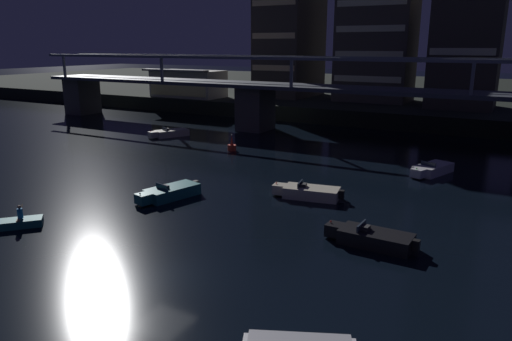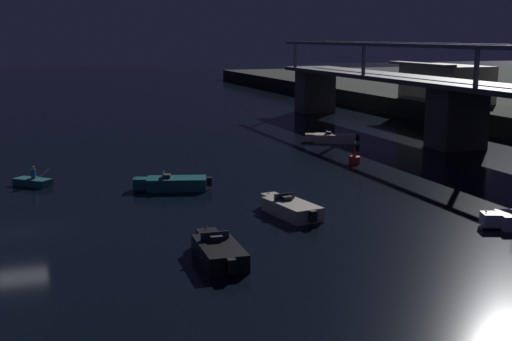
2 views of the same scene
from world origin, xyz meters
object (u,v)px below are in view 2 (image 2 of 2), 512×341
speedboat_mid_left (333,138)px  dinghy_with_paddler (33,181)px  speedboat_mid_right (218,251)px  waterfront_pavilion (445,83)px  speedboat_far_left (290,208)px  speedboat_mid_center (173,183)px  channel_buoy (355,158)px

speedboat_mid_left → dinghy_with_paddler: bearing=-68.4°
dinghy_with_paddler → speedboat_mid_right: bearing=21.7°
waterfront_pavilion → speedboat_far_left: 51.07m
speedboat_mid_left → speedboat_mid_right: bearing=-33.3°
speedboat_mid_center → dinghy_with_paddler: dinghy_with_paddler is taller
speedboat_mid_center → speedboat_mid_right: same height
waterfront_pavilion → speedboat_far_left: bearing=-43.4°
speedboat_far_left → speedboat_mid_right: bearing=-43.6°
speedboat_mid_right → speedboat_far_left: 8.77m
speedboat_mid_center → waterfront_pavilion: bearing=125.4°
speedboat_mid_left → waterfront_pavilion: bearing=121.7°
channel_buoy → dinghy_with_paddler: (0.20, -24.59, -0.20)m
waterfront_pavilion → speedboat_mid_center: size_ratio=2.39×
speedboat_mid_center → speedboat_mid_right: size_ratio=1.00×
speedboat_mid_left → channel_buoy: 11.19m
speedboat_mid_right → dinghy_with_paddler: dinghy_with_paddler is taller
speedboat_mid_center → speedboat_far_left: size_ratio=0.99×
waterfront_pavilion → speedboat_mid_left: bearing=-58.3°
speedboat_mid_left → channel_buoy: bearing=-16.2°
waterfront_pavilion → speedboat_mid_left: 25.04m
speedboat_mid_left → dinghy_with_paddler: size_ratio=1.86×
speedboat_mid_left → speedboat_mid_right: size_ratio=0.95×
speedboat_mid_right → speedboat_far_left: (-6.35, 6.05, 0.00)m
waterfront_pavilion → dinghy_with_paddler: 54.46m
speedboat_far_left → speedboat_mid_left: bearing=149.9°
speedboat_mid_left → speedboat_far_left: same height
waterfront_pavilion → speedboat_mid_center: bearing=-54.6°
speedboat_mid_right → channel_buoy: channel_buoy is taller
waterfront_pavilion → speedboat_mid_right: (43.36, -41.01, -4.02)m
speedboat_mid_left → speedboat_mid_right: 36.35m
speedboat_mid_left → speedboat_mid_right: same height
speedboat_mid_left → speedboat_mid_center: (15.30, -18.84, 0.00)m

